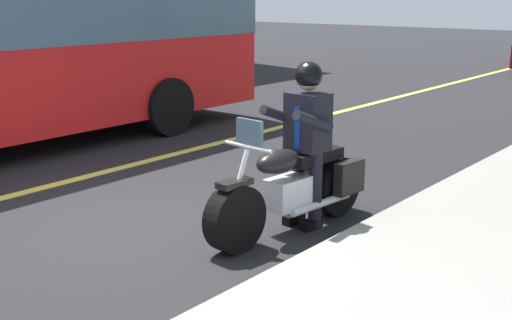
# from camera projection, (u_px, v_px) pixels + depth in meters

# --- Properties ---
(ground_plane) EXTENTS (80.00, 80.00, 0.00)m
(ground_plane) POSITION_uv_depth(u_px,v_px,m) (136.00, 226.00, 7.03)
(ground_plane) COLOR black
(lane_center_stripe) EXTENTS (60.00, 0.16, 0.01)m
(lane_center_stripe) POSITION_uv_depth(u_px,v_px,m) (29.00, 191.00, 8.25)
(lane_center_stripe) COLOR #E5DB4C
(lane_center_stripe) RESTS_ON ground_plane
(motorcycle_main) EXTENTS (2.22, 0.72, 1.26)m
(motorcycle_main) POSITION_uv_depth(u_px,v_px,m) (294.00, 188.00, 6.83)
(motorcycle_main) COLOR black
(motorcycle_main) RESTS_ON ground_plane
(rider_main) EXTENTS (0.66, 0.59, 1.74)m
(rider_main) POSITION_uv_depth(u_px,v_px,m) (307.00, 130.00, 6.82)
(rider_main) COLOR black
(rider_main) RESTS_ON ground_plane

